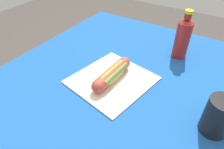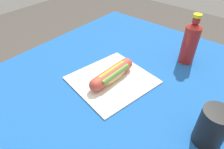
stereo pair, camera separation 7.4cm
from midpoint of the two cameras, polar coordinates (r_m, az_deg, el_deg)
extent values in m
cylinder|color=brown|center=(1.44, -3.12, 0.93)|extent=(0.07, 0.07, 0.70)
cylinder|color=brown|center=(1.27, 25.18, -9.92)|extent=(0.07, 0.07, 0.70)
cube|color=brown|center=(0.72, -3.74, -6.43)|extent=(1.18, 0.88, 0.03)
cube|color=#19519E|center=(0.71, -3.80, -5.47)|extent=(1.24, 0.94, 0.00)
cube|color=silver|center=(0.76, -2.80, -1.71)|extent=(0.32, 0.31, 0.01)
ellipsoid|color=tan|center=(0.74, -2.86, -0.19)|extent=(0.17, 0.06, 0.05)
cylinder|color=#B24233|center=(0.74, -2.87, 0.14)|extent=(0.17, 0.05, 0.05)
sphere|color=#B24233|center=(0.69, -7.20, -3.54)|extent=(0.05, 0.05, 0.05)
sphere|color=#B24233|center=(0.79, 0.88, 3.32)|extent=(0.05, 0.05, 0.05)
cube|color=yellow|center=(0.73, -2.92, 1.46)|extent=(0.13, 0.01, 0.00)
cylinder|color=#568433|center=(0.73, -1.82, 0.17)|extent=(0.14, 0.03, 0.02)
cylinder|color=maroon|center=(0.89, 17.30, 9.27)|extent=(0.06, 0.06, 0.16)
cone|color=maroon|center=(0.86, 18.43, 14.40)|extent=(0.06, 0.06, 0.02)
cylinder|color=maroon|center=(0.85, 18.71, 15.64)|extent=(0.03, 0.03, 0.02)
cylinder|color=yellow|center=(0.84, 18.96, 16.71)|extent=(0.03, 0.03, 0.01)
cylinder|color=black|center=(0.62, 25.24, -11.07)|extent=(0.08, 0.08, 0.12)
camera|label=1|loc=(0.04, -92.86, -2.29)|focal=31.72mm
camera|label=2|loc=(0.04, 87.14, 2.29)|focal=31.72mm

